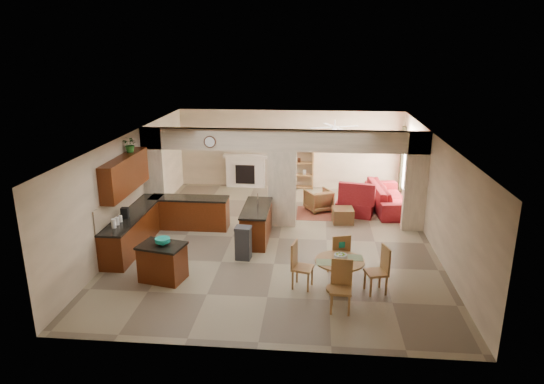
# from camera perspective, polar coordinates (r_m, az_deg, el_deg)

# --- Properties ---
(floor) EXTENTS (10.00, 10.00, 0.00)m
(floor) POSITION_cam_1_polar(r_m,az_deg,el_deg) (13.19, 0.84, -5.47)
(floor) COLOR gray
(floor) RESTS_ON ground
(ceiling) EXTENTS (10.00, 10.00, 0.00)m
(ceiling) POSITION_cam_1_polar(r_m,az_deg,el_deg) (12.39, 0.90, 6.58)
(ceiling) COLOR white
(ceiling) RESTS_ON wall_back
(wall_back) EXTENTS (8.00, 0.00, 8.00)m
(wall_back) POSITION_cam_1_polar(r_m,az_deg,el_deg) (17.56, 2.11, 5.05)
(wall_back) COLOR beige
(wall_back) RESTS_ON floor
(wall_front) EXTENTS (8.00, 0.00, 8.00)m
(wall_front) POSITION_cam_1_polar(r_m,az_deg,el_deg) (8.08, -1.86, -9.84)
(wall_front) COLOR beige
(wall_front) RESTS_ON floor
(wall_left) EXTENTS (0.00, 10.00, 10.00)m
(wall_left) POSITION_cam_1_polar(r_m,az_deg,el_deg) (13.60, -16.18, 0.79)
(wall_left) COLOR beige
(wall_left) RESTS_ON floor
(wall_right) EXTENTS (0.00, 10.00, 10.00)m
(wall_right) POSITION_cam_1_polar(r_m,az_deg,el_deg) (13.06, 18.66, -0.11)
(wall_right) COLOR beige
(wall_right) RESTS_ON floor
(partition_left_pier) EXTENTS (0.60, 0.25, 2.80)m
(partition_left_pier) POSITION_cam_1_polar(r_m,az_deg,el_deg) (14.40, -13.67, 1.88)
(partition_left_pier) COLOR beige
(partition_left_pier) RESTS_ON floor
(partition_center_pier) EXTENTS (0.80, 0.25, 2.20)m
(partition_center_pier) POSITION_cam_1_polar(r_m,az_deg,el_deg) (13.76, 1.18, 0.37)
(partition_center_pier) COLOR beige
(partition_center_pier) RESTS_ON floor
(partition_right_pier) EXTENTS (0.60, 0.25, 2.80)m
(partition_right_pier) POSITION_cam_1_polar(r_m,az_deg,el_deg) (13.93, 16.56, 1.14)
(partition_right_pier) COLOR beige
(partition_right_pier) RESTS_ON floor
(partition_header) EXTENTS (8.00, 0.25, 0.60)m
(partition_header) POSITION_cam_1_polar(r_m,az_deg,el_deg) (13.42, 1.22, 6.10)
(partition_header) COLOR beige
(partition_header) RESTS_ON partition_center_pier
(kitchen_counter) EXTENTS (2.52, 3.29, 1.48)m
(kitchen_counter) POSITION_cam_1_polar(r_m,az_deg,el_deg) (13.42, -13.28, -3.41)
(kitchen_counter) COLOR #3E1907
(kitchen_counter) RESTS_ON floor
(upper_cabinets) EXTENTS (0.35, 2.40, 0.90)m
(upper_cabinets) POSITION_cam_1_polar(r_m,az_deg,el_deg) (12.69, -16.89, 2.02)
(upper_cabinets) COLOR #3E1907
(upper_cabinets) RESTS_ON wall_left
(peninsula) EXTENTS (0.70, 1.85, 0.91)m
(peninsula) POSITION_cam_1_polar(r_m,az_deg,el_deg) (12.97, -1.83, -3.70)
(peninsula) COLOR #3E1907
(peninsula) RESTS_ON floor
(wall_clock) EXTENTS (0.34, 0.03, 0.34)m
(wall_clock) POSITION_cam_1_polar(r_m,az_deg,el_deg) (13.57, -7.33, 5.87)
(wall_clock) COLOR #4F2A1A
(wall_clock) RESTS_ON partition_header
(rug) EXTENTS (1.60, 1.30, 0.01)m
(rug) POSITION_cam_1_polar(r_m,az_deg,el_deg) (15.12, 6.00, -2.54)
(rug) COLOR brown
(rug) RESTS_ON floor
(fireplace) EXTENTS (1.60, 0.35, 1.20)m
(fireplace) POSITION_cam_1_polar(r_m,az_deg,el_deg) (17.73, -3.12, 2.54)
(fireplace) COLOR beige
(fireplace) RESTS_ON floor
(shelving_unit) EXTENTS (1.00, 0.32, 1.80)m
(shelving_unit) POSITION_cam_1_polar(r_m,az_deg,el_deg) (17.48, 3.21, 3.30)
(shelving_unit) COLOR olive
(shelving_unit) RESTS_ON floor
(window_a) EXTENTS (0.02, 0.90, 1.90)m
(window_a) POSITION_cam_1_polar(r_m,az_deg,el_deg) (15.26, 16.58, 1.72)
(window_a) COLOR white
(window_a) RESTS_ON wall_right
(window_b) EXTENTS (0.02, 0.90, 1.90)m
(window_b) POSITION_cam_1_polar(r_m,az_deg,el_deg) (16.88, 15.51, 3.25)
(window_b) COLOR white
(window_b) RESTS_ON wall_right
(glazed_door) EXTENTS (0.02, 0.70, 2.10)m
(glazed_door) POSITION_cam_1_polar(r_m,az_deg,el_deg) (16.11, 15.98, 2.01)
(glazed_door) COLOR white
(glazed_door) RESTS_ON wall_right
(drape_a_left) EXTENTS (0.10, 0.28, 2.30)m
(drape_a_left) POSITION_cam_1_polar(r_m,az_deg,el_deg) (14.69, 16.87, 1.11)
(drape_a_left) COLOR #381E16
(drape_a_left) RESTS_ON wall_right
(drape_a_right) EXTENTS (0.10, 0.28, 2.30)m
(drape_a_right) POSITION_cam_1_polar(r_m,az_deg,el_deg) (15.82, 16.04, 2.30)
(drape_a_right) COLOR #381E16
(drape_a_right) RESTS_ON wall_right
(drape_b_left) EXTENTS (0.10, 0.28, 2.30)m
(drape_b_left) POSITION_cam_1_polar(r_m,az_deg,el_deg) (16.30, 15.73, 2.75)
(drape_b_left) COLOR #381E16
(drape_b_left) RESTS_ON wall_right
(drape_b_right) EXTENTS (0.10, 0.28, 2.30)m
(drape_b_right) POSITION_cam_1_polar(r_m,az_deg,el_deg) (17.45, 15.05, 3.72)
(drape_b_right) COLOR #381E16
(drape_b_right) RESTS_ON wall_right
(ceiling_fan) EXTENTS (1.00, 1.00, 0.10)m
(ceiling_fan) POSITION_cam_1_polar(r_m,az_deg,el_deg) (15.36, 7.39, 7.59)
(ceiling_fan) COLOR white
(ceiling_fan) RESTS_ON ceiling
(kitchen_island) EXTENTS (1.10, 0.89, 0.84)m
(kitchen_island) POSITION_cam_1_polar(r_m,az_deg,el_deg) (11.10, -12.74, -8.05)
(kitchen_island) COLOR #3E1907
(kitchen_island) RESTS_ON floor
(teal_bowl) EXTENTS (0.33, 0.33, 0.15)m
(teal_bowl) POSITION_cam_1_polar(r_m,az_deg,el_deg) (10.89, -12.74, -5.70)
(teal_bowl) COLOR #159382
(teal_bowl) RESTS_ON kitchen_island
(trash_can) EXTENTS (0.39, 0.34, 0.77)m
(trash_can) POSITION_cam_1_polar(r_m,az_deg,el_deg) (11.86, -3.39, -6.15)
(trash_can) COLOR #2E2D30
(trash_can) RESTS_ON floor
(dining_table) EXTENTS (1.04, 1.04, 0.71)m
(dining_table) POSITION_cam_1_polar(r_m,az_deg,el_deg) (10.45, 7.92, -9.08)
(dining_table) COLOR olive
(dining_table) RESTS_ON floor
(fruit_bowl) EXTENTS (0.27, 0.27, 0.15)m
(fruit_bowl) POSITION_cam_1_polar(r_m,az_deg,el_deg) (10.33, 8.05, -7.56)
(fruit_bowl) COLOR #68A423
(fruit_bowl) RESTS_ON dining_table
(sofa) EXTENTS (2.80, 1.31, 0.79)m
(sofa) POSITION_cam_1_polar(r_m,az_deg,el_deg) (15.84, 13.63, -0.53)
(sofa) COLOR maroon
(sofa) RESTS_ON floor
(chaise) EXTENTS (1.25, 1.10, 0.44)m
(chaise) POSITION_cam_1_polar(r_m,az_deg,el_deg) (15.16, 9.72, -1.79)
(chaise) COLOR maroon
(chaise) RESTS_ON floor
(armchair) EXTENTS (0.99, 1.00, 0.68)m
(armchair) POSITION_cam_1_polar(r_m,az_deg,el_deg) (15.29, 5.50, -0.97)
(armchair) COLOR maroon
(armchair) RESTS_ON floor
(ottoman) EXTENTS (0.64, 0.64, 0.43)m
(ottoman) POSITION_cam_1_polar(r_m,az_deg,el_deg) (14.41, 8.34, -2.74)
(ottoman) COLOR maroon
(ottoman) RESTS_ON floor
(plant) EXTENTS (0.44, 0.41, 0.41)m
(plant) POSITION_cam_1_polar(r_m,az_deg,el_deg) (13.00, -16.32, 5.39)
(plant) COLOR #194D14
(plant) RESTS_ON upper_cabinets
(chair_north) EXTENTS (0.53, 0.53, 1.02)m
(chair_north) POSITION_cam_1_polar(r_m,az_deg,el_deg) (11.02, 7.94, -7.20)
(chair_north) COLOR olive
(chair_north) RESTS_ON floor
(chair_east) EXTENTS (0.52, 0.52, 1.02)m
(chair_east) POSITION_cam_1_polar(r_m,az_deg,el_deg) (10.52, 12.61, -8.70)
(chair_east) COLOR olive
(chair_east) RESTS_ON floor
(chair_south) EXTENTS (0.45, 0.45, 1.02)m
(chair_south) POSITION_cam_1_polar(r_m,az_deg,el_deg) (9.76, 8.15, -10.59)
(chair_south) COLOR olive
(chair_south) RESTS_ON floor
(chair_west) EXTENTS (0.51, 0.51, 1.02)m
(chair_west) POSITION_cam_1_polar(r_m,az_deg,el_deg) (10.50, 3.18, -8.35)
(chair_west) COLOR olive
(chair_west) RESTS_ON floor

